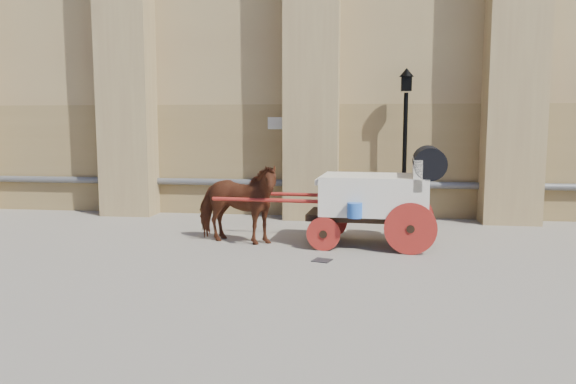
# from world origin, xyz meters

# --- Properties ---
(ground) EXTENTS (90.00, 90.00, 0.00)m
(ground) POSITION_xyz_m (0.00, 0.00, 0.00)
(ground) COLOR gray
(ground) RESTS_ON ground
(horse) EXTENTS (2.15, 1.36, 1.68)m
(horse) POSITION_xyz_m (-2.25, 0.32, 0.84)
(horse) COLOR brown
(horse) RESTS_ON ground
(carriage) EXTENTS (4.74, 1.71, 2.04)m
(carriage) POSITION_xyz_m (0.74, 0.49, 1.10)
(carriage) COLOR black
(carriage) RESTS_ON ground
(street_lamp) EXTENTS (0.36, 0.36, 3.86)m
(street_lamp) POSITION_xyz_m (1.38, 3.45, 2.07)
(street_lamp) COLOR black
(street_lamp) RESTS_ON ground
(drain_grate_near) EXTENTS (0.40, 0.40, 0.01)m
(drain_grate_near) POSITION_xyz_m (-0.37, -0.94, 0.01)
(drain_grate_near) COLOR black
(drain_grate_near) RESTS_ON ground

